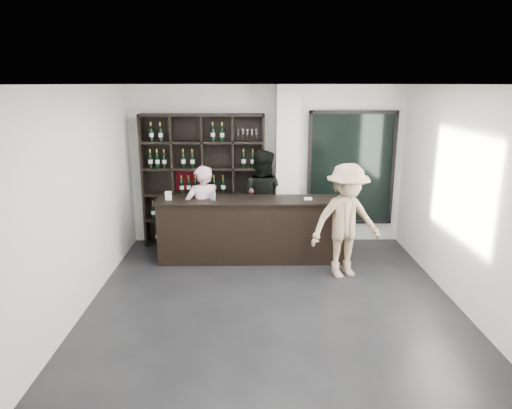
{
  "coord_description": "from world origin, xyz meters",
  "views": [
    {
      "loc": [
        -0.3,
        -5.55,
        2.91
      ],
      "look_at": [
        -0.22,
        1.1,
        1.14
      ],
      "focal_mm": 32.0,
      "sensor_mm": 36.0,
      "label": 1
    }
  ],
  "objects_px": {
    "wine_shelf": "(204,181)",
    "tasting_counter": "(253,230)",
    "taster_black": "(262,199)",
    "customer": "(346,221)",
    "taster_pink": "(203,213)"
  },
  "relations": [
    {
      "from": "tasting_counter",
      "to": "taster_pink",
      "type": "relative_size",
      "value": 2.0
    },
    {
      "from": "taster_pink",
      "to": "customer",
      "type": "xyz_separation_m",
      "value": [
        2.25,
        -0.8,
        0.08
      ]
    },
    {
      "from": "tasting_counter",
      "to": "taster_black",
      "type": "xyz_separation_m",
      "value": [
        0.15,
        0.65,
        0.36
      ]
    },
    {
      "from": "wine_shelf",
      "to": "customer",
      "type": "height_order",
      "value": "wine_shelf"
    },
    {
      "from": "taster_pink",
      "to": "wine_shelf",
      "type": "bearing_deg",
      "value": -107.79
    },
    {
      "from": "wine_shelf",
      "to": "taster_black",
      "type": "bearing_deg",
      "value": -8.93
    },
    {
      "from": "wine_shelf",
      "to": "taster_pink",
      "type": "xyz_separation_m",
      "value": [
        0.05,
        -0.72,
        -0.4
      ]
    },
    {
      "from": "wine_shelf",
      "to": "tasting_counter",
      "type": "xyz_separation_m",
      "value": [
        0.9,
        -0.82,
        -0.67
      ]
    },
    {
      "from": "wine_shelf",
      "to": "customer",
      "type": "bearing_deg",
      "value": -33.37
    },
    {
      "from": "taster_pink",
      "to": "customer",
      "type": "distance_m",
      "value": 2.39
    },
    {
      "from": "taster_black",
      "to": "customer",
      "type": "distance_m",
      "value": 1.84
    },
    {
      "from": "taster_pink",
      "to": "tasting_counter",
      "type": "bearing_deg",
      "value": 151.48
    },
    {
      "from": "tasting_counter",
      "to": "taster_pink",
      "type": "bearing_deg",
      "value": 173.24
    },
    {
      "from": "wine_shelf",
      "to": "tasting_counter",
      "type": "relative_size",
      "value": 0.74
    },
    {
      "from": "taster_black",
      "to": "customer",
      "type": "bearing_deg",
      "value": 155.53
    }
  ]
}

